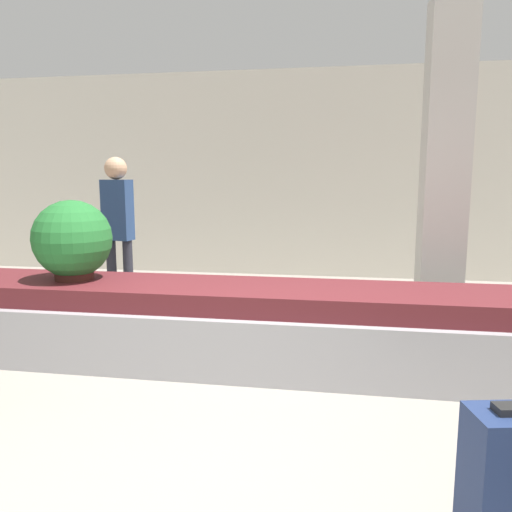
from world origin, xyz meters
name	(u,v)px	position (x,y,z in m)	size (l,w,h in m)	color
ground_plane	(200,485)	(0.00, 0.00, 0.00)	(18.00, 18.00, 0.00)	gray
back_wall	(298,175)	(0.00, 5.68, 1.60)	(18.00, 0.06, 3.20)	beige
carousel	(256,327)	(0.00, 1.72, 0.32)	(8.81, 0.99, 0.66)	#9E9EA3
pillar	(444,172)	(1.65, 2.88, 1.60)	(0.41, 0.41, 3.20)	beige
potted_plant_0	(72,241)	(-1.61, 1.72, 1.01)	(0.67, 0.67, 0.69)	#381914
traveler_0	(118,220)	(-1.80, 3.03, 1.07)	(0.34, 0.25, 1.78)	#282833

